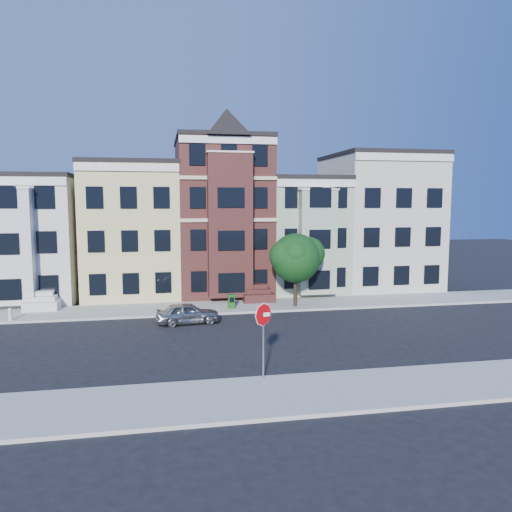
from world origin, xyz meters
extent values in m
plane|color=black|center=(0.00, 0.00, 0.00)|extent=(120.00, 120.00, 0.00)
cube|color=#9E9B93|center=(0.00, 8.00, 0.07)|extent=(60.00, 4.00, 0.15)
cube|color=#9E9B93|center=(0.00, -8.00, 0.07)|extent=(60.00, 4.00, 0.15)
cube|color=silver|center=(-15.00, 14.50, 4.50)|extent=(8.00, 9.00, 9.00)
cube|color=#D0C581|center=(-7.00, 14.50, 5.00)|extent=(7.00, 9.00, 10.00)
cube|color=#3F1B18|center=(0.00, 14.50, 6.00)|extent=(7.00, 9.00, 12.00)
cube|color=#93A68B|center=(6.50, 14.50, 4.50)|extent=(6.00, 9.00, 9.00)
cube|color=beige|center=(13.50, 14.50, 5.50)|extent=(8.00, 9.00, 11.00)
imported|color=gray|center=(-3.36, 4.04, 0.65)|extent=(3.93, 1.90, 1.29)
cube|color=#175717|center=(-0.26, 7.18, 0.63)|extent=(0.43, 0.39, 0.96)
cylinder|color=silver|center=(-13.94, 6.30, 0.45)|extent=(0.28, 0.28, 0.60)
camera|label=1|loc=(-4.83, -25.63, 7.41)|focal=35.00mm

